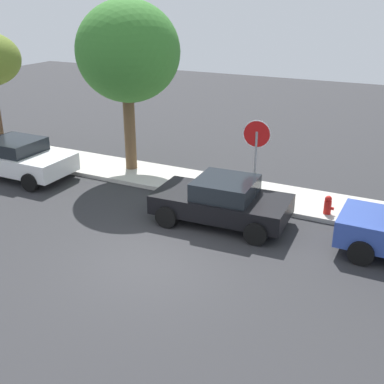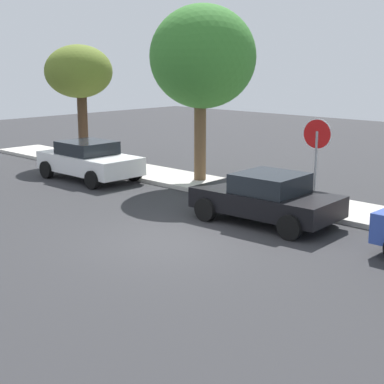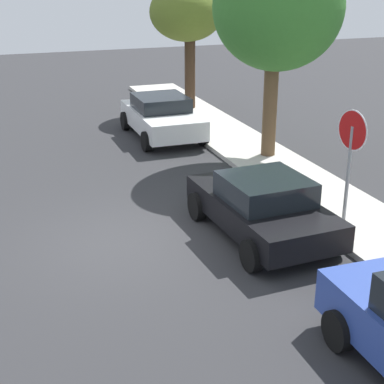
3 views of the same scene
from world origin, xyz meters
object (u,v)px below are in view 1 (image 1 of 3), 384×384
Objects in this scene: street_tree_mid_block at (128,53)px; fire_hydrant at (328,207)px; stop_sign at (256,146)px; parked_car_white at (18,158)px; parked_car_black at (222,201)px.

street_tree_mid_block is 8.57m from fire_hydrant.
stop_sign is 0.66× the size of parked_car_white.
fire_hydrant is at bearing -3.86° from stop_sign.
street_tree_mid_block reaches higher than parked_car_black.
parked_car_black is at bearing -29.04° from street_tree_mid_block.
parked_car_black is 5.59× the size of fire_hydrant.
parked_car_white is 5.56m from street_tree_mid_block.
stop_sign is 2.84m from fire_hydrant.
parked_car_white is (-8.24, 0.29, 0.03)m from parked_car_black.
parked_car_black is 8.25m from parked_car_white.
stop_sign is at bearing 10.34° from parked_car_white.
stop_sign is at bearing -9.00° from street_tree_mid_block.
street_tree_mid_block reaches higher than parked_car_white.
parked_car_black is 6.60m from street_tree_mid_block.
street_tree_mid_block is 8.63× the size of fire_hydrant.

